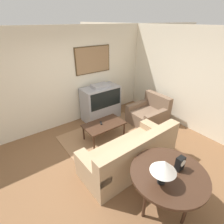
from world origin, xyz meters
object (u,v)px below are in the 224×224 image
coffee_table (104,125)px  console_table (169,176)px  couch (130,154)px  table_lamp (164,166)px  mantel_clock (180,164)px  tv (101,103)px  armchair (149,115)px

coffee_table → console_table: 2.21m
couch → table_lamp: 1.36m
console_table → mantel_clock: 0.26m
console_table → mantel_clock: size_ratio=5.03×
couch → table_lamp: (-0.39, -1.05, 0.76)m
tv → couch: 2.21m
console_table → mantel_clock: bearing=-12.3°
tv → console_table: tv is taller
tv → couch: tv is taller
table_lamp → tv: bearing=71.7°
tv → armchair: bearing=-47.7°
coffee_table → table_lamp: 2.37m
armchair → table_lamp: (-2.03, -2.06, 0.79)m
tv → coffee_table: size_ratio=1.10×
tv → console_table: (-0.80, -3.12, 0.16)m
couch → table_lamp: table_lamp is taller
coffee_table → mantel_clock: bearing=-92.5°
tv → couch: (-0.65, -2.10, -0.23)m
armchair → console_table: 2.74m
coffee_table → table_lamp: size_ratio=2.55×
couch → coffee_table: size_ratio=2.01×
couch → mantel_clock: mantel_clock is taller
armchair → console_table: (-1.79, -2.03, 0.41)m
armchair → mantel_clock: mantel_clock is taller
mantel_clock → coffee_table: bearing=87.5°
coffee_table → mantel_clock: size_ratio=4.44×
armchair → coffee_table: (-1.52, 0.15, 0.12)m
coffee_table → table_lamp: bearing=-103.1°
couch → armchair: (1.64, 1.01, -0.03)m
couch → console_table: size_ratio=1.77×
coffee_table → console_table: console_table is taller
couch → armchair: 1.93m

